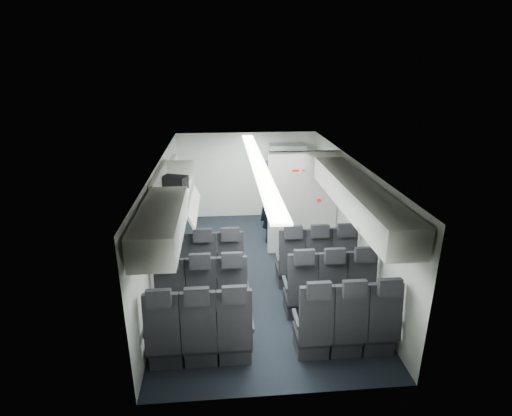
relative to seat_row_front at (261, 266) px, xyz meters
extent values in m
cube|color=black|center=(0.00, 0.53, -0.41)|extent=(3.40, 6.00, 0.01)
cube|color=white|center=(0.00, 0.53, 1.75)|extent=(3.40, 6.00, 0.01)
cube|color=silver|center=(0.00, 3.53, 0.67)|extent=(3.40, 0.01, 2.15)
cube|color=silver|center=(0.00, -2.47, 0.67)|extent=(3.40, 0.01, 2.15)
cube|color=silver|center=(-1.70, 0.53, 0.67)|extent=(0.01, 6.00, 2.15)
cube|color=silver|center=(1.70, 0.53, 0.67)|extent=(0.01, 6.00, 2.15)
cube|color=white|center=(0.00, 0.53, 1.71)|extent=(0.25, 5.52, 0.03)
cube|color=black|center=(-1.42, 0.08, -0.13)|extent=(0.44, 0.46, 0.12)
cube|color=#2D2D33|center=(-1.42, 0.08, -0.29)|extent=(0.42, 0.42, 0.22)
cube|color=black|center=(-1.42, -0.14, 0.32)|extent=(0.44, 0.20, 0.80)
cube|color=black|center=(-1.42, -0.19, 0.72)|extent=(0.30, 0.12, 0.23)
cube|color=#2D2D33|center=(-1.64, 0.05, 0.15)|extent=(0.05, 0.40, 0.06)
cube|color=#2D2D33|center=(-1.20, 0.05, 0.15)|extent=(0.05, 0.40, 0.06)
cube|color=black|center=(-0.97, 0.08, -0.13)|extent=(0.44, 0.46, 0.12)
cube|color=#2D2D33|center=(-0.97, 0.08, -0.29)|extent=(0.42, 0.42, 0.22)
cube|color=black|center=(-0.97, -0.14, 0.32)|extent=(0.44, 0.20, 0.80)
cube|color=black|center=(-0.97, -0.19, 0.72)|extent=(0.30, 0.12, 0.23)
cube|color=#2D2D33|center=(-1.19, 0.05, 0.15)|extent=(0.05, 0.40, 0.06)
cube|color=#2D2D33|center=(-0.75, 0.05, 0.15)|extent=(0.05, 0.40, 0.06)
cube|color=black|center=(-0.52, 0.08, -0.13)|extent=(0.44, 0.46, 0.12)
cube|color=#2D2D33|center=(-0.52, 0.08, -0.29)|extent=(0.42, 0.42, 0.22)
cube|color=black|center=(-0.52, -0.14, 0.32)|extent=(0.44, 0.20, 0.80)
cube|color=black|center=(-0.52, -0.19, 0.72)|extent=(0.30, 0.12, 0.23)
cube|color=#2D2D33|center=(-0.74, 0.05, 0.15)|extent=(0.05, 0.40, 0.06)
cube|color=#2D2D33|center=(-0.30, 0.05, 0.15)|extent=(0.05, 0.40, 0.06)
cube|color=black|center=(0.52, 0.08, -0.13)|extent=(0.44, 0.46, 0.12)
cube|color=#2D2D33|center=(0.52, 0.08, -0.29)|extent=(0.42, 0.42, 0.22)
cube|color=black|center=(0.52, -0.14, 0.32)|extent=(0.44, 0.20, 0.80)
cube|color=black|center=(0.52, -0.19, 0.72)|extent=(0.30, 0.12, 0.23)
cube|color=#2D2D33|center=(0.30, 0.05, 0.15)|extent=(0.05, 0.40, 0.06)
cube|color=#2D2D33|center=(0.74, 0.05, 0.15)|extent=(0.05, 0.40, 0.06)
cube|color=black|center=(0.97, 0.08, -0.13)|extent=(0.44, 0.46, 0.12)
cube|color=#2D2D33|center=(0.97, 0.08, -0.29)|extent=(0.42, 0.42, 0.22)
cube|color=black|center=(0.97, -0.14, 0.32)|extent=(0.44, 0.20, 0.80)
cube|color=black|center=(0.97, -0.19, 0.72)|extent=(0.30, 0.12, 0.23)
cube|color=#2D2D33|center=(0.75, 0.05, 0.15)|extent=(0.05, 0.40, 0.06)
cube|color=#2D2D33|center=(1.19, 0.05, 0.15)|extent=(0.05, 0.40, 0.06)
cube|color=black|center=(1.42, 0.08, -0.13)|extent=(0.44, 0.46, 0.12)
cube|color=#2D2D33|center=(1.42, 0.08, -0.29)|extent=(0.42, 0.42, 0.22)
cube|color=black|center=(1.42, -0.14, 0.32)|extent=(0.44, 0.20, 0.80)
cube|color=black|center=(1.42, -0.19, 0.72)|extent=(0.30, 0.12, 0.23)
cube|color=#2D2D33|center=(1.20, 0.05, 0.15)|extent=(0.05, 0.40, 0.06)
cube|color=#2D2D33|center=(1.64, 0.05, 0.15)|extent=(0.05, 0.40, 0.06)
cube|color=black|center=(-1.42, -0.82, -0.13)|extent=(0.44, 0.46, 0.12)
cube|color=#2D2D33|center=(-1.42, -0.82, -0.29)|extent=(0.42, 0.42, 0.22)
cube|color=black|center=(-1.42, -1.04, 0.32)|extent=(0.44, 0.20, 0.80)
cube|color=black|center=(-1.42, -1.09, 0.72)|extent=(0.30, 0.12, 0.23)
cube|color=#2D2D33|center=(-1.64, -0.85, 0.15)|extent=(0.05, 0.40, 0.06)
cube|color=#2D2D33|center=(-1.20, -0.85, 0.15)|extent=(0.05, 0.40, 0.06)
cube|color=black|center=(-0.97, -0.82, -0.13)|extent=(0.44, 0.46, 0.12)
cube|color=#2D2D33|center=(-0.97, -0.82, -0.29)|extent=(0.42, 0.42, 0.22)
cube|color=black|center=(-0.97, -1.04, 0.32)|extent=(0.44, 0.20, 0.80)
cube|color=black|center=(-0.97, -1.09, 0.72)|extent=(0.30, 0.12, 0.23)
cube|color=#2D2D33|center=(-1.19, -0.85, 0.15)|extent=(0.05, 0.40, 0.06)
cube|color=#2D2D33|center=(-0.75, -0.85, 0.15)|extent=(0.05, 0.40, 0.06)
cube|color=black|center=(-0.52, -0.82, -0.13)|extent=(0.44, 0.46, 0.12)
cube|color=#2D2D33|center=(-0.52, -0.82, -0.29)|extent=(0.42, 0.42, 0.22)
cube|color=black|center=(-0.52, -1.04, 0.32)|extent=(0.44, 0.20, 0.80)
cube|color=black|center=(-0.52, -1.09, 0.72)|extent=(0.30, 0.12, 0.23)
cube|color=#2D2D33|center=(-0.74, -0.85, 0.15)|extent=(0.05, 0.40, 0.06)
cube|color=#2D2D33|center=(-0.30, -0.85, 0.15)|extent=(0.05, 0.40, 0.06)
cube|color=black|center=(0.52, -0.82, -0.13)|extent=(0.44, 0.46, 0.12)
cube|color=#2D2D33|center=(0.52, -0.82, -0.29)|extent=(0.42, 0.42, 0.22)
cube|color=black|center=(0.52, -1.04, 0.32)|extent=(0.44, 0.20, 0.80)
cube|color=black|center=(0.52, -1.09, 0.72)|extent=(0.30, 0.12, 0.23)
cube|color=#2D2D33|center=(0.30, -0.85, 0.15)|extent=(0.05, 0.40, 0.06)
cube|color=#2D2D33|center=(0.74, -0.85, 0.15)|extent=(0.05, 0.40, 0.06)
cube|color=black|center=(0.97, -0.82, -0.13)|extent=(0.44, 0.46, 0.12)
cube|color=#2D2D33|center=(0.97, -0.82, -0.29)|extent=(0.42, 0.42, 0.22)
cube|color=black|center=(0.97, -1.04, 0.32)|extent=(0.44, 0.20, 0.80)
cube|color=black|center=(0.97, -1.09, 0.72)|extent=(0.30, 0.12, 0.23)
cube|color=#2D2D33|center=(0.75, -0.85, 0.15)|extent=(0.05, 0.40, 0.06)
cube|color=#2D2D33|center=(1.19, -0.85, 0.15)|extent=(0.05, 0.40, 0.06)
cube|color=black|center=(1.42, -0.82, -0.13)|extent=(0.44, 0.46, 0.12)
cube|color=#2D2D33|center=(1.42, -0.82, -0.29)|extent=(0.42, 0.42, 0.22)
cube|color=black|center=(1.42, -1.04, 0.32)|extent=(0.44, 0.20, 0.80)
cube|color=black|center=(1.42, -1.09, 0.72)|extent=(0.30, 0.12, 0.23)
cube|color=#2D2D33|center=(1.20, -0.85, 0.15)|extent=(0.05, 0.40, 0.06)
cube|color=#2D2D33|center=(1.64, -0.85, 0.15)|extent=(0.05, 0.40, 0.06)
cube|color=black|center=(-1.42, -1.72, -0.13)|extent=(0.44, 0.46, 0.12)
cube|color=#2D2D33|center=(-1.42, -1.72, -0.29)|extent=(0.42, 0.42, 0.22)
cube|color=black|center=(-1.42, -1.94, 0.32)|extent=(0.44, 0.20, 0.80)
cube|color=black|center=(-1.42, -1.99, 0.72)|extent=(0.30, 0.12, 0.23)
cube|color=#2D2D33|center=(-1.64, -1.75, 0.15)|extent=(0.05, 0.40, 0.06)
cube|color=#2D2D33|center=(-1.20, -1.75, 0.15)|extent=(0.05, 0.40, 0.06)
cube|color=black|center=(-0.97, -1.72, -0.13)|extent=(0.44, 0.46, 0.12)
cube|color=#2D2D33|center=(-0.97, -1.72, -0.29)|extent=(0.42, 0.42, 0.22)
cube|color=black|center=(-0.97, -1.94, 0.32)|extent=(0.44, 0.20, 0.80)
cube|color=black|center=(-0.97, -1.99, 0.72)|extent=(0.30, 0.12, 0.23)
cube|color=#2D2D33|center=(-1.19, -1.75, 0.15)|extent=(0.05, 0.40, 0.06)
cube|color=#2D2D33|center=(-0.75, -1.75, 0.15)|extent=(0.05, 0.40, 0.06)
cube|color=black|center=(-0.52, -1.72, -0.13)|extent=(0.44, 0.46, 0.12)
cube|color=#2D2D33|center=(-0.52, -1.72, -0.29)|extent=(0.42, 0.42, 0.22)
cube|color=black|center=(-0.52, -1.94, 0.32)|extent=(0.44, 0.20, 0.80)
cube|color=black|center=(-0.52, -1.99, 0.72)|extent=(0.30, 0.12, 0.23)
cube|color=#2D2D33|center=(-0.74, -1.75, 0.15)|extent=(0.05, 0.40, 0.06)
cube|color=#2D2D33|center=(-0.30, -1.75, 0.15)|extent=(0.05, 0.40, 0.06)
cube|color=black|center=(0.52, -1.72, -0.13)|extent=(0.44, 0.46, 0.12)
cube|color=#2D2D33|center=(0.52, -1.72, -0.29)|extent=(0.42, 0.42, 0.22)
cube|color=black|center=(0.52, -1.94, 0.32)|extent=(0.44, 0.20, 0.80)
cube|color=black|center=(0.52, -1.99, 0.72)|extent=(0.30, 0.12, 0.23)
cube|color=#2D2D33|center=(0.30, -1.75, 0.15)|extent=(0.05, 0.40, 0.06)
cube|color=#2D2D33|center=(0.74, -1.75, 0.15)|extent=(0.05, 0.40, 0.06)
cube|color=black|center=(0.97, -1.72, -0.13)|extent=(0.44, 0.46, 0.12)
cube|color=#2D2D33|center=(0.97, -1.72, -0.29)|extent=(0.42, 0.42, 0.22)
cube|color=black|center=(0.97, -1.94, 0.32)|extent=(0.44, 0.20, 0.80)
cube|color=black|center=(0.97, -1.99, 0.72)|extent=(0.30, 0.12, 0.23)
cube|color=#2D2D33|center=(0.75, -1.75, 0.15)|extent=(0.05, 0.40, 0.06)
cube|color=#2D2D33|center=(1.19, -1.75, 0.15)|extent=(0.05, 0.40, 0.06)
cube|color=black|center=(1.42, -1.72, -0.13)|extent=(0.44, 0.46, 0.12)
cube|color=#2D2D33|center=(1.42, -1.72, -0.29)|extent=(0.42, 0.42, 0.22)
cube|color=black|center=(1.42, -1.94, 0.32)|extent=(0.44, 0.20, 0.80)
cube|color=black|center=(1.42, -1.99, 0.72)|extent=(0.30, 0.12, 0.23)
cube|color=#2D2D33|center=(1.20, -1.75, 0.15)|extent=(0.05, 0.40, 0.06)
cube|color=#2D2D33|center=(1.64, -1.75, 0.15)|extent=(0.05, 0.40, 0.06)
cube|color=silver|center=(-1.40, -1.47, 1.46)|extent=(0.52, 1.80, 0.40)
cylinder|color=slate|center=(-1.15, -1.47, 1.30)|extent=(0.04, 0.10, 0.04)
cube|color=#9E9E93|center=(-1.40, 0.28, 1.26)|extent=(0.52, 1.70, 0.04)
cube|color=silver|center=(-1.66, 0.28, 1.46)|extent=(0.06, 1.70, 0.44)
cube|color=silver|center=(-1.40, -0.55, 1.46)|extent=(0.52, 0.04, 0.40)
cube|color=silver|center=(-1.40, 1.11, 1.46)|extent=(0.52, 0.04, 0.40)
cube|color=silver|center=(-1.15, 0.28, 1.15)|extent=(0.21, 1.61, 0.38)
cube|color=silver|center=(1.40, -1.47, 1.46)|extent=(0.52, 1.80, 0.40)
cylinder|color=slate|center=(1.15, -1.47, 1.30)|extent=(0.04, 0.10, 0.04)
cube|color=silver|center=(1.40, 0.28, 1.46)|extent=(0.52, 1.70, 0.40)
cylinder|color=slate|center=(1.15, 0.28, 1.30)|extent=(0.04, 0.10, 0.04)
cube|color=silver|center=(0.98, 1.33, 0.67)|extent=(1.40, 0.12, 2.13)
cube|color=white|center=(0.85, 1.26, 1.38)|extent=(0.24, 0.01, 0.10)
cube|color=red|center=(0.80, 1.25, 1.38)|extent=(0.13, 0.01, 0.04)
cube|color=red|center=(0.95, 1.25, 1.38)|extent=(0.05, 0.01, 0.03)
cylinder|color=white|center=(1.30, 1.26, 0.75)|extent=(0.11, 0.01, 0.11)
cylinder|color=red|center=(1.30, 1.26, 0.75)|extent=(0.09, 0.01, 0.09)
cube|color=#939399|center=(0.95, 3.25, 0.55)|extent=(0.85, 0.50, 1.90)
cube|color=#3F3F42|center=(0.95, 2.99, 0.10)|extent=(0.80, 0.01, 0.02)
cube|color=#3F3F42|center=(0.95, 2.99, 0.60)|extent=(0.80, 0.01, 0.02)
cube|color=#3F3F42|center=(0.95, 2.99, 1.10)|extent=(0.80, 0.01, 0.02)
cube|color=silver|center=(-1.64, 2.08, 0.55)|extent=(0.10, 0.92, 1.86)
cylinder|color=black|center=(-1.58, 2.08, 1.05)|extent=(0.03, 0.22, 0.22)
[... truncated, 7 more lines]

